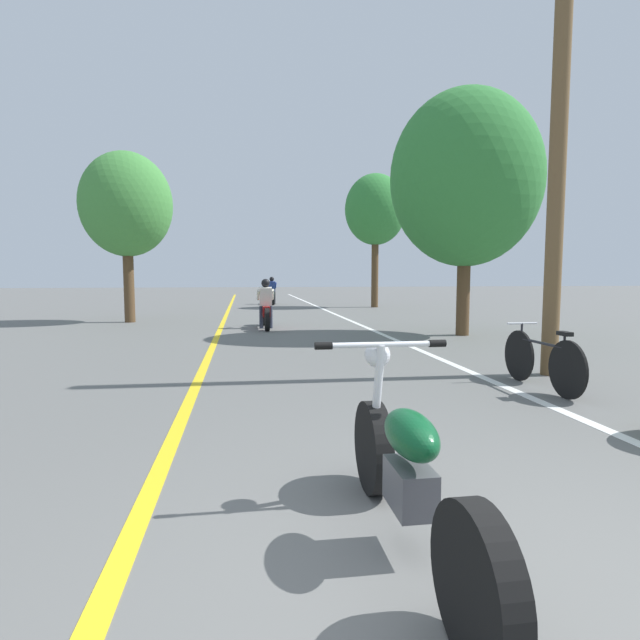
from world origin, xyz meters
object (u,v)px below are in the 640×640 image
object	(u,v)px
motorcycle_foreground	(408,473)
roadside_tree_right_near	(466,179)
roadside_tree_right_far	(375,210)
motorcycle_rider_lead	(266,309)
motorcycle_rider_far	(272,294)
bicycle_parked	(542,360)
roadside_tree_left	(126,205)
utility_pole	(559,124)

from	to	relation	value
motorcycle_foreground	roadside_tree_right_near	bearing A→B (deg)	63.77
roadside_tree_right_far	motorcycle_rider_lead	size ratio (longest dim) A/B	2.85
roadside_tree_right_far	motorcycle_rider_far	bearing A→B (deg)	147.19
motorcycle_rider_far	bicycle_parked	size ratio (longest dim) A/B	1.16
bicycle_parked	motorcycle_foreground	bearing A→B (deg)	-131.04
roadside_tree_left	motorcycle_rider_lead	xyz separation A→B (m)	(4.18, -2.42, -3.12)
roadside_tree_right_far	motorcycle_foreground	size ratio (longest dim) A/B	2.82
utility_pole	bicycle_parked	world-z (taller)	utility_pole
motorcycle_rider_far	bicycle_parked	world-z (taller)	motorcycle_rider_far
roadside_tree_left	motorcycle_rider_lead	bearing A→B (deg)	-30.11
roadside_tree_left	bicycle_parked	distance (m)	13.29
roadside_tree_right_far	motorcycle_rider_far	xyz separation A→B (m)	(-4.59, 2.96, -3.90)
roadside_tree_left	bicycle_parked	world-z (taller)	roadside_tree_left
roadside_tree_left	motorcycle_foreground	bearing A→B (deg)	-72.37
motorcycle_rider_far	utility_pole	bearing A→B (deg)	-80.61
roadside_tree_right_far	motorcycle_foreground	bearing A→B (deg)	-104.45
roadside_tree_right_near	roadside_tree_left	distance (m)	10.16
motorcycle_rider_lead	motorcycle_rider_far	bearing A→B (deg)	85.94
utility_pole	motorcycle_rider_lead	xyz separation A→B (m)	(-3.90, 7.27, -3.13)
utility_pole	roadside_tree_right_near	size ratio (longest dim) A/B	1.20
roadside_tree_right_near	roadside_tree_left	size ratio (longest dim) A/B	1.12
roadside_tree_right_near	motorcycle_rider_far	world-z (taller)	roadside_tree_right_near
bicycle_parked	roadside_tree_right_near	bearing A→B (deg)	75.07
roadside_tree_right_near	motorcycle_rider_lead	size ratio (longest dim) A/B	2.77
motorcycle_rider_lead	motorcycle_rider_far	distance (m)	11.45
utility_pole	motorcycle_rider_lead	distance (m)	8.82
roadside_tree_right_near	motorcycle_rider_far	distance (m)	14.75
roadside_tree_left	roadside_tree_right_near	bearing A→B (deg)	-28.42
utility_pole	motorcycle_rider_lead	size ratio (longest dim) A/B	3.33
utility_pole	motorcycle_rider_lead	world-z (taller)	utility_pole
roadside_tree_left	motorcycle_foreground	distance (m)	15.00
roadside_tree_left	motorcycle_rider_far	xyz separation A→B (m)	(4.99, 9.00, -3.12)
motorcycle_foreground	motorcycle_rider_far	size ratio (longest dim) A/B	1.04
utility_pole	motorcycle_foreground	size ratio (longest dim) A/B	3.29
roadside_tree_right_near	roadside_tree_right_far	world-z (taller)	roadside_tree_right_far
motorcycle_foreground	bicycle_parked	world-z (taller)	motorcycle_foreground
motorcycle_rider_lead	motorcycle_foreground	bearing A→B (deg)	-88.74
roadside_tree_right_near	roadside_tree_right_far	xyz separation A→B (m)	(0.65, 10.87, 0.64)
motorcycle_rider_far	bicycle_parked	bearing A→B (deg)	-82.95
motorcycle_rider_lead	motorcycle_rider_far	size ratio (longest dim) A/B	1.03
utility_pole	motorcycle_rider_lead	bearing A→B (deg)	118.22
bicycle_parked	utility_pole	bearing A→B (deg)	51.56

